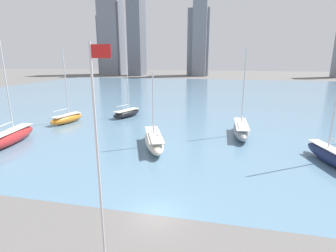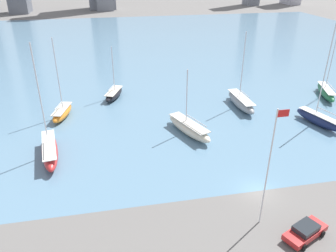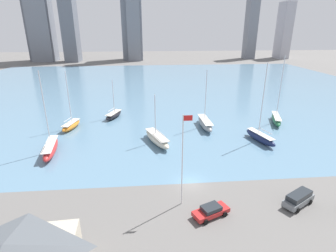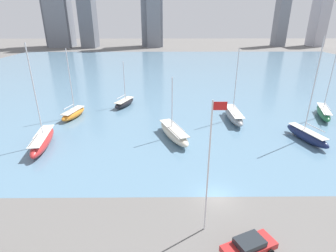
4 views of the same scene
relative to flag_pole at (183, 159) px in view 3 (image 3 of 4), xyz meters
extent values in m
plane|color=#605E5B|center=(2.02, 4.90, -7.05)|extent=(500.00, 500.00, 0.00)
cube|color=slate|center=(2.02, 74.90, -7.05)|extent=(180.00, 140.00, 0.00)
pyramid|color=#4C5156|center=(-17.60, -10.92, -2.71)|extent=(11.92, 9.14, 1.39)
cylinder|color=silver|center=(-0.05, 0.00, -0.50)|extent=(0.14, 0.14, 13.11)
cube|color=red|center=(0.57, 0.00, 5.55)|extent=(1.10, 0.03, 0.70)
cube|color=slate|center=(-80.52, 178.79, 13.82)|extent=(13.69, 12.06, 41.76)
cube|color=slate|center=(-76.61, 174.98, 28.79)|extent=(14.52, 15.61, 71.68)
cube|color=slate|center=(-55.72, 170.26, 25.52)|extent=(9.38, 14.15, 65.14)
cube|color=slate|center=(-12.88, 178.48, 15.02)|extent=(14.57, 14.43, 44.15)
cube|color=slate|center=(-11.66, 172.08, 27.43)|extent=(9.05, 11.07, 68.97)
cube|color=slate|center=(77.87, 178.66, 16.97)|extent=(7.30, 10.08, 48.04)
cube|color=#A8A8B2|center=(104.77, 178.76, 13.81)|extent=(7.20, 13.93, 41.73)
ellipsoid|color=black|center=(-13.37, 38.51, -6.29)|extent=(4.88, 7.86, 1.52)
cube|color=beige|center=(-13.37, 38.51, -5.58)|extent=(4.00, 6.45, 0.10)
cube|color=#2D2D33|center=(-13.37, 38.51, -6.71)|extent=(0.66, 1.33, 0.69)
cylinder|color=silver|center=(-13.16, 39.04, -1.20)|extent=(0.18, 0.18, 8.64)
cylinder|color=silver|center=(-13.82, 37.40, -4.43)|extent=(1.45, 3.33, 0.14)
ellipsoid|color=#19234C|center=(19.65, 19.62, -6.12)|extent=(4.17, 9.25, 1.85)
cube|color=silver|center=(19.65, 19.62, -5.25)|extent=(3.42, 7.59, 0.10)
cube|color=#2D2D33|center=(19.65, 19.62, -6.63)|extent=(0.60, 1.62, 0.83)
cylinder|color=silver|center=(19.47, 20.28, 2.20)|extent=(0.18, 0.18, 14.81)
cylinder|color=silver|center=(19.99, 18.40, -4.10)|extent=(1.19, 3.79, 0.14)
ellipsoid|color=orange|center=(-22.74, 30.97, -6.22)|extent=(3.92, 7.87, 1.65)
cube|color=beige|center=(-22.74, 30.97, -5.44)|extent=(3.21, 6.45, 0.10)
cube|color=#2D2D33|center=(-22.74, 30.97, -6.68)|extent=(0.49, 1.36, 0.74)
cylinder|color=silver|center=(-22.60, 31.52, 0.67)|extent=(0.18, 0.18, 12.13)
cylinder|color=silver|center=(-23.03, 29.83, -4.29)|extent=(1.00, 3.43, 0.14)
ellipsoid|color=#B72828|center=(-23.25, 17.69, -6.02)|extent=(3.69, 10.92, 2.06)
cube|color=silver|center=(-23.25, 17.69, -5.04)|extent=(3.03, 8.95, 0.10)
cube|color=#2D2D33|center=(-23.25, 17.69, -6.59)|extent=(0.44, 1.93, 0.93)
cylinder|color=silver|center=(-23.37, 18.48, 1.93)|extent=(0.18, 0.18, 13.85)
cylinder|color=silver|center=(-23.03, 16.25, -3.89)|extent=(0.81, 4.50, 0.14)
ellipsoid|color=#236B3D|center=(28.78, 30.89, -6.11)|extent=(5.03, 10.08, 1.88)
cube|color=silver|center=(28.78, 30.89, -5.22)|extent=(4.12, 8.27, 0.10)
cube|color=#2D2D33|center=(28.78, 30.89, -6.63)|extent=(0.75, 1.76, 0.84)
cylinder|color=silver|center=(29.02, 31.60, 2.31)|extent=(0.18, 0.18, 14.96)
cylinder|color=silver|center=(28.14, 29.06, -4.07)|extent=(1.91, 5.13, 0.14)
ellipsoid|color=gray|center=(9.77, 29.11, -6.01)|extent=(2.55, 10.63, 2.07)
cube|color=silver|center=(9.77, 29.11, -5.03)|extent=(2.09, 8.72, 0.10)
cube|color=#2D2D33|center=(9.77, 29.11, -6.58)|extent=(0.19, 1.91, 0.93)
cylinder|color=silver|center=(9.76, 29.90, 0.91)|extent=(0.18, 0.18, 11.79)
cylinder|color=silver|center=(9.79, 27.93, -3.88)|extent=(0.22, 3.94, 0.14)
ellipsoid|color=beige|center=(-2.44, 20.74, -6.07)|extent=(6.06, 10.77, 1.96)
cube|color=#BCB7AD|center=(-2.44, 20.74, -5.14)|extent=(4.97, 8.83, 0.10)
cube|color=#2D2D33|center=(-2.44, 20.74, -6.61)|extent=(0.83, 1.84, 0.88)
cylinder|color=silver|center=(-2.72, 21.48, -0.87)|extent=(0.18, 0.18, 8.43)
cylinder|color=silver|center=(-1.79, 19.05, -3.99)|extent=(2.00, 4.92, 0.14)
cube|color=#B22323|center=(3.42, -2.83, -6.41)|extent=(5.22, 3.70, 0.60)
cube|color=#23282D|center=(3.42, -2.83, -5.84)|extent=(2.90, 2.52, 0.55)
cylinder|color=black|center=(4.42, -1.34, -6.71)|extent=(0.73, 0.52, 0.68)
cylinder|color=black|center=(5.19, -3.13, -6.71)|extent=(0.73, 0.52, 0.68)
cylinder|color=black|center=(1.65, -2.53, -6.71)|extent=(0.73, 0.52, 0.68)
cylinder|color=black|center=(2.43, -4.33, -6.71)|extent=(0.73, 0.52, 0.68)
cube|color=slate|center=(15.97, -1.64, -6.30)|extent=(5.31, 4.11, 0.80)
cube|color=#23282D|center=(15.97, -1.64, -5.53)|extent=(4.32, 3.42, 0.75)
cylinder|color=black|center=(16.87, -0.05, -6.70)|extent=(0.73, 0.57, 0.70)
cylinder|color=black|center=(17.79, -1.67, -6.70)|extent=(0.73, 0.57, 0.70)
cylinder|color=black|center=(14.14, -1.62, -6.70)|extent=(0.73, 0.57, 0.70)
cylinder|color=black|center=(15.06, -3.23, -6.70)|extent=(0.73, 0.57, 0.70)
camera|label=1|loc=(6.98, -13.02, 5.22)|focal=28.00mm
camera|label=2|loc=(-14.63, -23.95, 17.66)|focal=35.00mm
camera|label=3|loc=(-4.56, -30.10, 15.94)|focal=28.00mm
camera|label=4|loc=(-3.77, -19.75, 12.02)|focal=28.00mm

